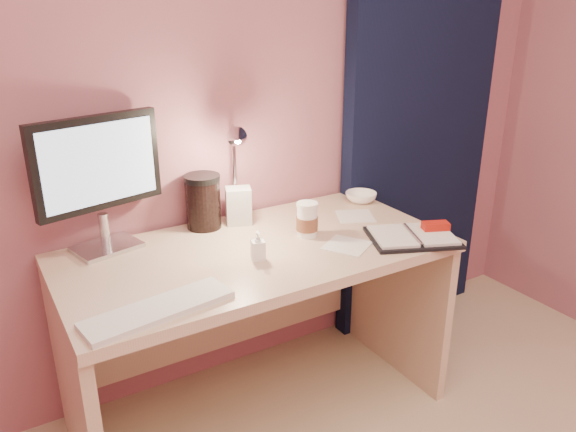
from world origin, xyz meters
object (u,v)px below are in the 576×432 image
monitor (97,172)px  keyboard (159,309)px  desk (249,294)px  coffee_cup (307,221)px  bowl (361,197)px  desk_lamp (254,162)px  planner (414,236)px  dark_jar (203,204)px  product_box (239,206)px  lotion_bottle (258,246)px

monitor → keyboard: bearing=-101.8°
desk → monitor: 0.72m
coffee_cup → monitor: bearing=158.7°
keyboard → bowl: size_ratio=3.20×
monitor → bowl: size_ratio=3.52×
coffee_cup → keyboard: bearing=-159.4°
desk_lamp → monitor: bearing=-166.4°
planner → dark_jar: dark_jar is taller
coffee_cup → dark_jar: 0.41m
planner → product_box: (-0.50, 0.48, 0.06)m
planner → coffee_cup: size_ratio=2.91×
desk → desk_lamp: bearing=52.2°
product_box → planner: bearing=-23.2°
bowl → planner: bearing=-100.8°
lotion_bottle → desk_lamp: size_ratio=0.25×
planner → lotion_bottle: size_ratio=3.79×
planner → dark_jar: 0.82m
monitor → product_box: monitor is taller
monitor → planner: bearing=-39.8°
bowl → dark_jar: 0.72m
monitor → coffee_cup: monitor is taller
planner → desk_lamp: (-0.45, 0.43, 0.25)m
monitor → keyboard: monitor is taller
keyboard → dark_jar: 0.65m
monitor → lotion_bottle: (0.43, -0.35, -0.24)m
desk → coffee_cup: size_ratio=10.52×
dark_jar → bowl: bearing=-6.5°
planner → monitor: bearing=176.9°
product_box → desk_lamp: 0.20m
lotion_bottle → dark_jar: 0.37m
bowl → dark_jar: bearing=173.5°
keyboard → planner: bearing=-7.3°
bowl → dark_jar: (-0.71, 0.08, 0.07)m
coffee_cup → desk_lamp: desk_lamp is taller
desk → lotion_bottle: 0.32m
monitor → coffee_cup: (0.69, -0.27, -0.23)m
keyboard → dark_jar: (0.37, 0.53, 0.09)m
coffee_cup → lotion_bottle: bearing=-161.4°
dark_jar → desk: bearing=-68.2°
keyboard → bowl: bearing=14.2°
keyboard → planner: size_ratio=1.14×
monitor → planner: (1.02, -0.50, -0.28)m
dark_jar → planner: bearing=-39.1°
planner → bowl: 0.44m
desk → bowl: bearing=11.4°
desk → planner: bearing=-29.1°
monitor → coffee_cup: size_ratio=3.64×
monitor → coffee_cup: 0.77m
lotion_bottle → dark_jar: dark_jar is taller
lotion_bottle → desk_lamp: desk_lamp is taller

